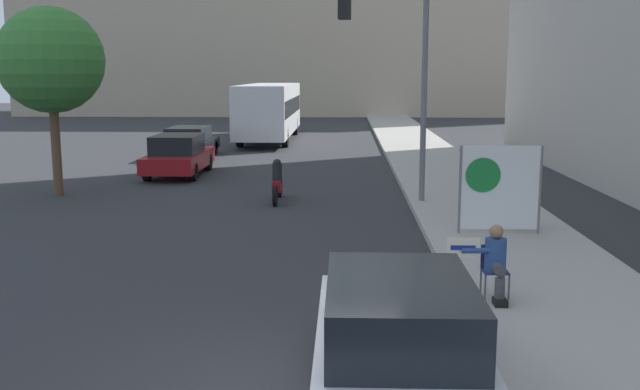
{
  "coord_description": "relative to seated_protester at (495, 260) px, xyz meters",
  "views": [
    {
      "loc": [
        0.53,
        -7.69,
        3.71
      ],
      "look_at": [
        0.08,
        5.53,
        1.43
      ],
      "focal_mm": 40.0,
      "sensor_mm": 36.0,
      "label": 1
    }
  ],
  "objects": [
    {
      "name": "sidewalk_curb",
      "position": [
        1.17,
        11.7,
        -0.7
      ],
      "size": [
        3.45,
        90.0,
        0.17
      ],
      "primitive_type": "cube",
      "color": "#A8A399",
      "rests_on": "ground_plane"
    },
    {
      "name": "seated_protester",
      "position": [
        0.0,
        0.0,
        0.0
      ],
      "size": [
        0.99,
        0.77,
        1.17
      ],
      "rotation": [
        0.0,
        0.0,
        0.13
      ],
      "color": "#474C56",
      "rests_on": "sidewalk_curb"
    },
    {
      "name": "pedestrian_behind",
      "position": [
        1.69,
        5.32,
        0.31
      ],
      "size": [
        0.34,
        0.34,
        1.81
      ],
      "rotation": [
        0.0,
        0.0,
        0.83
      ],
      "color": "#424247",
      "rests_on": "sidewalk_curb"
    },
    {
      "name": "protest_banner",
      "position": [
        1.03,
        4.64,
        0.42
      ],
      "size": [
        1.81,
        0.06,
        1.97
      ],
      "color": "slate",
      "rests_on": "sidewalk_curb"
    },
    {
      "name": "traffic_light_pole",
      "position": [
        -1.0,
        9.05,
        3.46
      ],
      "size": [
        2.47,
        2.23,
        6.14
      ],
      "color": "slate",
      "rests_on": "sidewalk_curb"
    },
    {
      "name": "parked_car_curbside",
      "position": [
        -1.78,
        -3.53,
        -0.04
      ],
      "size": [
        1.81,
        4.59,
        1.53
      ],
      "color": "silver",
      "rests_on": "ground_plane"
    },
    {
      "name": "car_on_road_nearest",
      "position": [
        -8.44,
        14.63,
        -0.05
      ],
      "size": [
        1.84,
        4.41,
        1.49
      ],
      "color": "maroon",
      "rests_on": "ground_plane"
    },
    {
      "name": "car_on_road_midblock",
      "position": [
        -9.2,
        19.99,
        -0.1
      ],
      "size": [
        1.85,
        4.65,
        1.38
      ],
      "color": "black",
      "rests_on": "ground_plane"
    },
    {
      "name": "city_bus_on_road",
      "position": [
        -6.52,
        28.38,
        0.99
      ],
      "size": [
        2.61,
        11.67,
        3.08
      ],
      "color": "silver",
      "rests_on": "ground_plane"
    },
    {
      "name": "motorcycle_on_road",
      "position": [
        -4.33,
        9.38,
        -0.25
      ],
      "size": [
        0.28,
        2.08,
        1.26
      ],
      "color": "maroon",
      "rests_on": "ground_plane"
    },
    {
      "name": "street_tree_near_curb",
      "position": [
        -11.15,
        10.27,
        3.27
      ],
      "size": [
        3.16,
        3.16,
        5.66
      ],
      "color": "brown",
      "rests_on": "ground_plane"
    }
  ]
}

